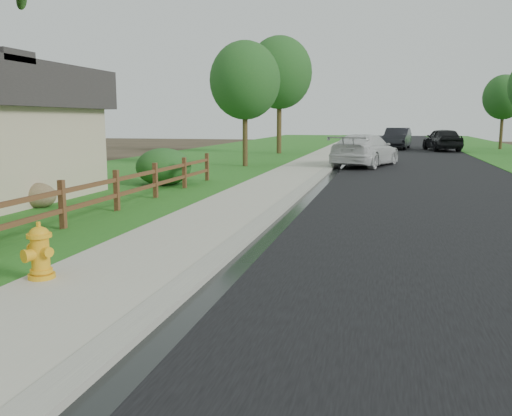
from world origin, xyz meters
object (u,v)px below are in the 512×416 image
(white_suv, at_px, (365,150))
(dark_car_mid, at_px, (442,139))
(ranch_fence, at_px, (92,195))
(fire_hydrant, at_px, (40,253))

(white_suv, xyz_separation_m, dark_car_mid, (5.20, 15.79, 0.05))
(ranch_fence, distance_m, dark_car_mid, 34.41)
(ranch_fence, xyz_separation_m, dark_car_mid, (10.80, 32.67, 0.26))
(fire_hydrant, bearing_deg, dark_car_mid, 76.60)
(fire_hydrant, relative_size, white_suv, 0.15)
(ranch_fence, height_order, fire_hydrant, ranch_fence)
(ranch_fence, relative_size, white_suv, 3.03)
(ranch_fence, distance_m, white_suv, 17.79)
(ranch_fence, bearing_deg, fire_hydrant, -67.97)
(fire_hydrant, height_order, dark_car_mid, dark_car_mid)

